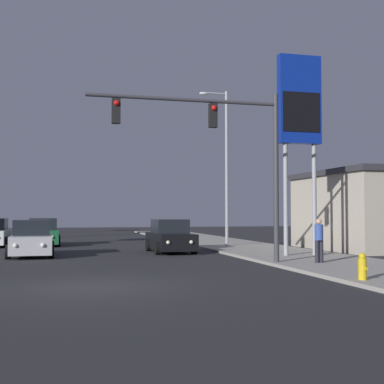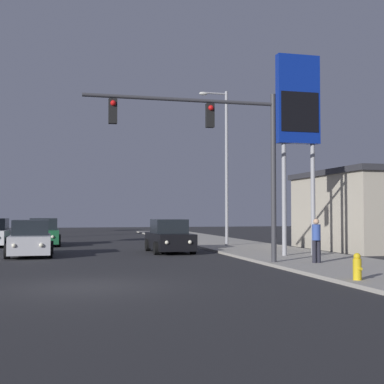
# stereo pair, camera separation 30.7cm
# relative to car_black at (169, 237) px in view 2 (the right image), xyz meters

# --- Properties ---
(ground_plane) EXTENTS (120.00, 120.00, 0.00)m
(ground_plane) POSITION_rel_car_black_xyz_m (-4.75, -11.86, -0.76)
(ground_plane) COLOR #28282B
(sidewalk_right) EXTENTS (5.00, 60.00, 0.12)m
(sidewalk_right) POSITION_rel_car_black_xyz_m (4.75, -1.86, -0.70)
(sidewalk_right) COLOR #9E998E
(sidewalk_right) RESTS_ON ground
(car_black) EXTENTS (2.04, 4.32, 1.68)m
(car_black) POSITION_rel_car_black_xyz_m (0.00, 0.00, 0.00)
(car_black) COLOR black
(car_black) RESTS_ON ground
(car_green) EXTENTS (2.04, 4.32, 1.68)m
(car_green) POSITION_rel_car_black_xyz_m (-6.38, 7.29, 0.00)
(car_green) COLOR #195933
(car_green) RESTS_ON ground
(car_silver) EXTENTS (2.04, 4.33, 1.68)m
(car_silver) POSITION_rel_car_black_xyz_m (-6.73, -0.79, 0.00)
(car_silver) COLOR #B7B7BC
(car_silver) RESTS_ON ground
(traffic_light_mast) EXTENTS (7.38, 0.36, 6.50)m
(traffic_light_mast) POSITION_rel_car_black_xyz_m (0.49, -7.44, 3.97)
(traffic_light_mast) COLOR #38383D
(traffic_light_mast) RESTS_ON sidewalk_right
(street_lamp) EXTENTS (1.74, 0.24, 9.00)m
(street_lamp) POSITION_rel_car_black_xyz_m (3.86, 2.96, 4.36)
(street_lamp) COLOR #99999E
(street_lamp) RESTS_ON sidewalk_right
(gas_station_sign) EXTENTS (2.00, 0.42, 9.00)m
(gas_station_sign) POSITION_rel_car_black_xyz_m (4.96, -4.65, 5.86)
(gas_station_sign) COLOR #99999E
(gas_station_sign) RESTS_ON sidewalk_right
(fire_hydrant) EXTENTS (0.24, 0.34, 0.76)m
(fire_hydrant) POSITION_rel_car_black_xyz_m (2.74, -13.14, -0.27)
(fire_hydrant) COLOR gold
(fire_hydrant) RESTS_ON sidewalk_right
(pedestrian_on_sidewalk) EXTENTS (0.34, 0.32, 1.67)m
(pedestrian_on_sidewalk) POSITION_rel_car_black_xyz_m (4.04, -8.13, 0.27)
(pedestrian_on_sidewalk) COLOR #23232D
(pedestrian_on_sidewalk) RESTS_ON sidewalk_right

